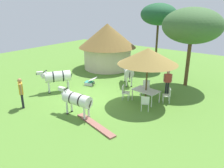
{
  "coord_description": "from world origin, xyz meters",
  "views": [
    {
      "loc": [
        8.54,
        -9.59,
        5.53
      ],
      "look_at": [
        0.99,
        0.5,
        1.0
      ],
      "focal_mm": 35.47,
      "sensor_mm": 36.0,
      "label": 1
    }
  ],
  "objects_px": {
    "patio_chair_west_end": "(146,86)",
    "striped_lounge_chair": "(90,82)",
    "zebra_toward_hut": "(76,99)",
    "acacia_tree_far_lawn": "(159,15)",
    "patio_dining_table": "(146,91)",
    "patio_chair_near_hut": "(145,102)",
    "guest_beside_umbrella": "(168,80)",
    "zebra_by_umbrella": "(128,71)",
    "shade_umbrella": "(148,56)",
    "acacia_tree_right_background": "(192,26)",
    "zebra_nearest_camera": "(57,77)",
    "patio_chair_east_end": "(125,91)",
    "standing_watcher": "(21,90)",
    "thatched_hut": "(107,44)",
    "patio_chair_near_lawn": "(168,94)"
  },
  "relations": [
    {
      "from": "patio_chair_west_end",
      "to": "striped_lounge_chair",
      "type": "distance_m",
      "value": 4.19
    },
    {
      "from": "zebra_toward_hut",
      "to": "acacia_tree_far_lawn",
      "type": "distance_m",
      "value": 11.95
    },
    {
      "from": "patio_dining_table",
      "to": "patio_chair_west_end",
      "type": "distance_m",
      "value": 1.31
    },
    {
      "from": "patio_chair_near_hut",
      "to": "guest_beside_umbrella",
      "type": "height_order",
      "value": "guest_beside_umbrella"
    },
    {
      "from": "patio_chair_west_end",
      "to": "patio_chair_near_hut",
      "type": "relative_size",
      "value": 1.0
    },
    {
      "from": "patio_chair_west_end",
      "to": "zebra_by_umbrella",
      "type": "xyz_separation_m",
      "value": [
        -1.99,
        0.9,
        0.48
      ]
    },
    {
      "from": "guest_beside_umbrella",
      "to": "striped_lounge_chair",
      "type": "bearing_deg",
      "value": -15.53
    },
    {
      "from": "shade_umbrella",
      "to": "acacia_tree_far_lawn",
      "type": "height_order",
      "value": "acacia_tree_far_lawn"
    },
    {
      "from": "striped_lounge_chair",
      "to": "patio_chair_near_hut",
      "type": "bearing_deg",
      "value": -124.41
    },
    {
      "from": "striped_lounge_chair",
      "to": "acacia_tree_right_background",
      "type": "height_order",
      "value": "acacia_tree_right_background"
    },
    {
      "from": "shade_umbrella",
      "to": "zebra_by_umbrella",
      "type": "height_order",
      "value": "shade_umbrella"
    },
    {
      "from": "patio_chair_near_hut",
      "to": "zebra_nearest_camera",
      "type": "height_order",
      "value": "zebra_nearest_camera"
    },
    {
      "from": "shade_umbrella",
      "to": "patio_dining_table",
      "type": "xyz_separation_m",
      "value": [
        0.0,
        0.0,
        -2.14
      ]
    },
    {
      "from": "patio_dining_table",
      "to": "patio_chair_east_end",
      "type": "height_order",
      "value": "patio_chair_east_end"
    },
    {
      "from": "patio_chair_west_end",
      "to": "standing_watcher",
      "type": "xyz_separation_m",
      "value": [
        -4.56,
        -6.08,
        0.54
      ]
    },
    {
      "from": "patio_chair_west_end",
      "to": "zebra_nearest_camera",
      "type": "bearing_deg",
      "value": 5.78
    },
    {
      "from": "patio_chair_near_hut",
      "to": "patio_chair_east_end",
      "type": "bearing_deg",
      "value": 132.3
    },
    {
      "from": "shade_umbrella",
      "to": "guest_beside_umbrella",
      "type": "distance_m",
      "value": 2.76
    },
    {
      "from": "zebra_by_umbrella",
      "to": "patio_dining_table",
      "type": "bearing_deg",
      "value": -77.56
    },
    {
      "from": "striped_lounge_chair",
      "to": "zebra_nearest_camera",
      "type": "relative_size",
      "value": 0.47
    },
    {
      "from": "patio_chair_east_end",
      "to": "guest_beside_umbrella",
      "type": "height_order",
      "value": "guest_beside_umbrella"
    },
    {
      "from": "acacia_tree_far_lawn",
      "to": "acacia_tree_right_background",
      "type": "bearing_deg",
      "value": -38.7
    },
    {
      "from": "zebra_toward_hut",
      "to": "zebra_nearest_camera",
      "type": "bearing_deg",
      "value": 61.61
    },
    {
      "from": "patio_dining_table",
      "to": "patio_chair_west_end",
      "type": "xyz_separation_m",
      "value": [
        -0.59,
        1.15,
        -0.14
      ]
    },
    {
      "from": "thatched_hut",
      "to": "acacia_tree_right_background",
      "type": "distance_m",
      "value": 7.7
    },
    {
      "from": "guest_beside_umbrella",
      "to": "patio_dining_table",
      "type": "bearing_deg",
      "value": 41.45
    },
    {
      "from": "patio_dining_table",
      "to": "acacia_tree_far_lawn",
      "type": "bearing_deg",
      "value": 112.29
    },
    {
      "from": "thatched_hut",
      "to": "zebra_nearest_camera",
      "type": "xyz_separation_m",
      "value": [
        0.95,
        -6.67,
        -1.15
      ]
    },
    {
      "from": "zebra_by_umbrella",
      "to": "acacia_tree_right_background",
      "type": "bearing_deg",
      "value": -6.49
    },
    {
      "from": "patio_chair_near_hut",
      "to": "striped_lounge_chair",
      "type": "height_order",
      "value": "patio_chair_near_hut"
    },
    {
      "from": "shade_umbrella",
      "to": "guest_beside_umbrella",
      "type": "height_order",
      "value": "shade_umbrella"
    },
    {
      "from": "patio_chair_near_hut",
      "to": "patio_dining_table",
      "type": "bearing_deg",
      "value": 90.0
    },
    {
      "from": "thatched_hut",
      "to": "patio_chair_east_end",
      "type": "bearing_deg",
      "value": -43.91
    },
    {
      "from": "patio_chair_east_end",
      "to": "patio_chair_near_lawn",
      "type": "distance_m",
      "value": 2.59
    },
    {
      "from": "patio_chair_near_lawn",
      "to": "zebra_nearest_camera",
      "type": "relative_size",
      "value": 0.44
    },
    {
      "from": "guest_beside_umbrella",
      "to": "acacia_tree_right_background",
      "type": "height_order",
      "value": "acacia_tree_right_background"
    },
    {
      "from": "patio_dining_table",
      "to": "zebra_by_umbrella",
      "type": "bearing_deg",
      "value": 141.51
    },
    {
      "from": "thatched_hut",
      "to": "acacia_tree_right_background",
      "type": "height_order",
      "value": "acacia_tree_right_background"
    },
    {
      "from": "zebra_by_umbrella",
      "to": "zebra_toward_hut",
      "type": "xyz_separation_m",
      "value": [
        0.57,
        -5.82,
        -0.08
      ]
    },
    {
      "from": "patio_chair_near_lawn",
      "to": "acacia_tree_far_lawn",
      "type": "height_order",
      "value": "acacia_tree_far_lawn"
    },
    {
      "from": "zebra_nearest_camera",
      "to": "acacia_tree_far_lawn",
      "type": "bearing_deg",
      "value": -70.42
    },
    {
      "from": "standing_watcher",
      "to": "striped_lounge_chair",
      "type": "height_order",
      "value": "standing_watcher"
    },
    {
      "from": "patio_chair_near_hut",
      "to": "striped_lounge_chair",
      "type": "bearing_deg",
      "value": 138.41
    },
    {
      "from": "zebra_toward_hut",
      "to": "patio_chair_near_hut",
      "type": "bearing_deg",
      "value": -47.58
    },
    {
      "from": "patio_chair_near_lawn",
      "to": "patio_dining_table",
      "type": "bearing_deg",
      "value": 90.0
    },
    {
      "from": "zebra_by_umbrella",
      "to": "thatched_hut",
      "type": "bearing_deg",
      "value": 107.76
    },
    {
      "from": "patio_chair_near_lawn",
      "to": "zebra_by_umbrella",
      "type": "distance_m",
      "value": 3.98
    },
    {
      "from": "patio_chair_near_hut",
      "to": "zebra_toward_hut",
      "type": "height_order",
      "value": "zebra_toward_hut"
    },
    {
      "from": "patio_chair_west_end",
      "to": "acacia_tree_far_lawn",
      "type": "xyz_separation_m",
      "value": [
        -2.49,
        6.36,
        4.21
      ]
    },
    {
      "from": "patio_chair_near_hut",
      "to": "zebra_toward_hut",
      "type": "relative_size",
      "value": 0.39
    }
  ]
}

